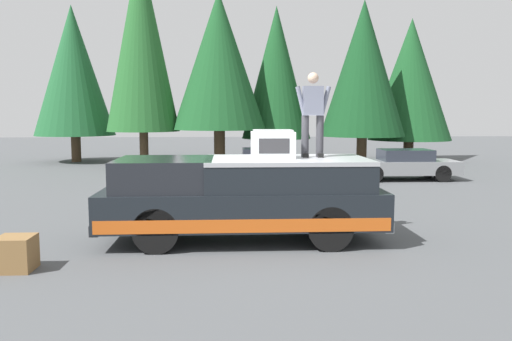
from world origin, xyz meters
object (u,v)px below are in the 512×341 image
Objects in this scene: parked_car_grey at (403,165)px; wooden_crate at (16,253)px; person_on_truck_bed at (313,112)px; parked_car_maroon at (265,163)px; pickup_truck at (243,197)px; compressor_unit at (273,144)px.

wooden_crate is at bearing 137.33° from parked_car_grey.
parked_car_grey is at bearing -28.99° from person_on_truck_bed.
parked_car_grey is at bearing -99.34° from parked_car_maroon.
pickup_truck is at bearing 173.44° from parked_car_maroon.
parked_car_maroon is at bearing 1.56° from person_on_truck_bed.
compressor_unit is 1.50× the size of wooden_crate.
parked_car_maroon is at bearing -6.56° from pickup_truck.
person_on_truck_bed is 0.41× the size of parked_car_grey.
parked_car_grey is 5.30m from parked_car_maroon.
compressor_unit reaches higher than parked_car_maroon.
wooden_crate is at bearing 111.34° from person_on_truck_bed.
parked_car_grey and parked_car_maroon have the same top height.
parked_car_grey is (9.14, -5.78, -1.35)m from compressor_unit.
parked_car_maroon is (9.81, 0.27, -1.97)m from person_on_truck_bed.
parked_car_maroon reaches higher than wooden_crate.
pickup_truck is at bearing -64.17° from wooden_crate.
pickup_truck reaches higher than wooden_crate.
parked_car_maroon is at bearing 80.66° from parked_car_grey.
wooden_crate is (-2.01, 5.14, -2.27)m from person_on_truck_bed.
pickup_truck is 1.35× the size of parked_car_grey.
compressor_unit is 10.10m from parked_car_maroon.
parked_car_grey is at bearing -32.31° from compressor_unit.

